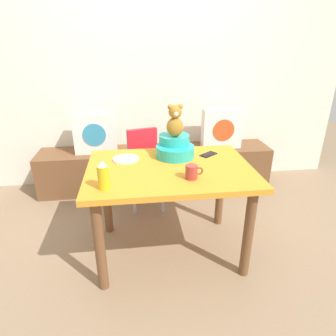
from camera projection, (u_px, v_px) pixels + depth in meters
The scene contains 14 objects.
ground_plane at pixel (170, 249), 2.40m from camera, with size 8.00×8.00×0.00m, color #8C7256.
back_wall at pixel (153, 69), 3.19m from camera, with size 4.40×0.10×2.60m, color silver.
window_bench at pixel (156, 168), 3.37m from camera, with size 2.60×0.44×0.46m, color brown.
pillow_floral_left at pixel (95, 133), 3.10m from camera, with size 0.44×0.15×0.44m.
pillow_floral_right at pixel (222, 128), 3.26m from camera, with size 0.44×0.15×0.44m.
book_stack at pixel (175, 144), 3.29m from camera, with size 0.20×0.14×0.09m, color brown.
dining_table at pixel (170, 181), 2.15m from camera, with size 1.19×0.85×0.74m.
highchair at pixel (146, 159), 2.84m from camera, with size 0.40×0.50×0.79m.
infant_seat_teal at pixel (175, 147), 2.28m from camera, with size 0.30×0.33×0.16m.
teddy_bear at pixel (175, 122), 2.20m from camera, with size 0.13×0.12×0.25m.
ketchup_bottle at pixel (103, 176), 1.76m from camera, with size 0.07×0.07×0.18m.
coffee_mug at pixel (192, 172), 1.91m from camera, with size 0.12×0.08×0.09m.
dinner_plate_near at pixel (126, 159), 2.23m from camera, with size 0.20×0.20×0.01m, color white.
cell_phone at pixel (208, 154), 2.33m from camera, with size 0.07×0.14×0.01m, color black.
Camera 1 is at (-0.26, -1.91, 1.57)m, focal length 31.07 mm.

